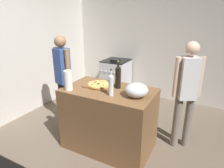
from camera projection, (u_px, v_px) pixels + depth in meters
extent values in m
cube|color=#6B5B4C|center=(119.00, 120.00, 3.80)|extent=(4.15, 3.42, 0.02)
cube|color=beige|center=(147.00, 42.00, 4.57)|extent=(4.15, 0.10, 2.60)
cube|color=beige|center=(42.00, 45.00, 4.15)|extent=(0.10, 3.42, 2.60)
cube|color=brown|center=(109.00, 119.00, 2.88)|extent=(1.27, 0.75, 0.93)
cube|color=brown|center=(99.00, 86.00, 2.85)|extent=(0.40, 0.32, 0.02)
cylinder|color=tan|center=(99.00, 84.00, 2.84)|extent=(0.34, 0.34, 0.02)
cylinder|color=#EAC660|center=(99.00, 84.00, 2.84)|extent=(0.30, 0.30, 0.00)
cylinder|color=maroon|center=(96.00, 82.00, 2.90)|extent=(0.03, 0.03, 0.01)
cylinder|color=maroon|center=(99.00, 84.00, 2.82)|extent=(0.03, 0.03, 0.01)
cylinder|color=maroon|center=(98.00, 84.00, 2.82)|extent=(0.02, 0.02, 0.01)
cylinder|color=maroon|center=(102.00, 82.00, 2.89)|extent=(0.03, 0.03, 0.01)
cylinder|color=maroon|center=(98.00, 84.00, 2.80)|extent=(0.02, 0.02, 0.01)
cylinder|color=maroon|center=(103.00, 85.00, 2.77)|extent=(0.03, 0.03, 0.01)
cylinder|color=maroon|center=(100.00, 81.00, 2.94)|extent=(0.02, 0.02, 0.01)
cylinder|color=maroon|center=(92.00, 84.00, 2.80)|extent=(0.03, 0.03, 0.01)
cylinder|color=maroon|center=(94.00, 83.00, 2.86)|extent=(0.03, 0.03, 0.01)
cylinder|color=maroon|center=(98.00, 84.00, 2.82)|extent=(0.03, 0.03, 0.01)
cylinder|color=#B2B2B7|center=(136.00, 96.00, 2.49)|extent=(0.12, 0.12, 0.01)
ellipsoid|color=silver|center=(137.00, 90.00, 2.46)|extent=(0.30, 0.30, 0.18)
cylinder|color=white|center=(68.00, 80.00, 2.67)|extent=(0.11, 0.11, 0.28)
cylinder|color=#997551|center=(68.00, 80.00, 2.67)|extent=(0.03, 0.03, 0.28)
cylinder|color=silver|center=(111.00, 86.00, 2.49)|extent=(0.06, 0.06, 0.25)
sphere|color=silver|center=(111.00, 77.00, 2.45)|extent=(0.06, 0.06, 0.06)
cylinder|color=silver|center=(111.00, 73.00, 2.43)|extent=(0.02, 0.02, 0.07)
cylinder|color=black|center=(111.00, 70.00, 2.42)|extent=(0.02, 0.02, 0.01)
cylinder|color=black|center=(118.00, 79.00, 2.74)|extent=(0.08, 0.08, 0.27)
sphere|color=black|center=(118.00, 69.00, 2.70)|extent=(0.08, 0.08, 0.08)
cylinder|color=black|center=(118.00, 65.00, 2.67)|extent=(0.03, 0.03, 0.08)
cylinder|color=gold|center=(118.00, 61.00, 2.66)|extent=(0.03, 0.03, 0.01)
cube|color=#B7B7BC|center=(116.00, 78.00, 4.80)|extent=(0.57, 0.62, 0.86)
cube|color=black|center=(116.00, 61.00, 4.65)|extent=(0.57, 0.62, 0.02)
cylinder|color=silver|center=(101.00, 71.00, 4.55)|extent=(0.04, 0.02, 0.04)
cylinder|color=silver|center=(105.00, 71.00, 4.50)|extent=(0.04, 0.02, 0.04)
cylinder|color=silver|center=(110.00, 72.00, 4.45)|extent=(0.04, 0.02, 0.04)
cylinder|color=silver|center=(114.00, 73.00, 4.40)|extent=(0.04, 0.02, 0.04)
cylinder|color=silver|center=(119.00, 73.00, 4.35)|extent=(0.04, 0.02, 0.04)
cylinder|color=black|center=(115.00, 60.00, 4.60)|extent=(0.24, 0.24, 0.04)
cylinder|color=#383D4C|center=(62.00, 102.00, 3.58)|extent=(0.11, 0.11, 0.80)
cylinder|color=#383D4C|center=(69.00, 105.00, 3.47)|extent=(0.11, 0.11, 0.80)
cube|color=#334C8C|center=(62.00, 66.00, 3.29)|extent=(0.24, 0.24, 0.60)
cylinder|color=#936B4C|center=(57.00, 64.00, 3.38)|extent=(0.08, 0.08, 0.57)
cylinder|color=#936B4C|center=(68.00, 67.00, 3.20)|extent=(0.08, 0.08, 0.57)
sphere|color=#936B4C|center=(60.00, 41.00, 3.15)|extent=(0.19, 0.19, 0.19)
cylinder|color=slate|center=(188.00, 122.00, 2.93)|extent=(0.11, 0.11, 0.79)
cylinder|color=slate|center=(176.00, 122.00, 2.92)|extent=(0.11, 0.11, 0.79)
cube|color=silver|center=(188.00, 78.00, 2.69)|extent=(0.30, 0.29, 0.59)
cylinder|color=beige|center=(200.00, 77.00, 2.69)|extent=(0.08, 0.08, 0.56)
cylinder|color=beige|center=(176.00, 77.00, 2.68)|extent=(0.08, 0.08, 0.56)
sphere|color=beige|center=(192.00, 49.00, 2.55)|extent=(0.19, 0.19, 0.19)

